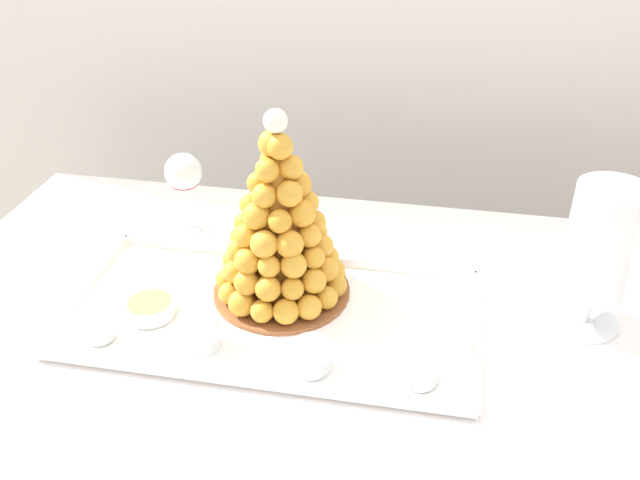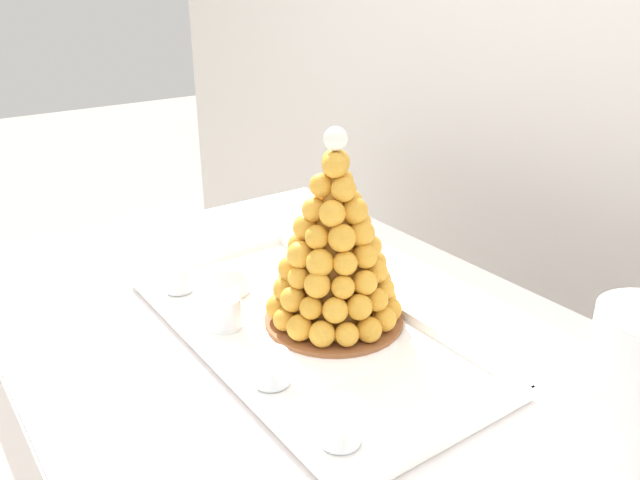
# 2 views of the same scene
# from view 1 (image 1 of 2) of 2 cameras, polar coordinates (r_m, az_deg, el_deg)

# --- Properties ---
(buffet_table) EXTENTS (1.62, 0.89, 0.77)m
(buffet_table) POSITION_cam_1_polar(r_m,az_deg,el_deg) (1.20, 3.97, -11.40)
(buffet_table) COLOR brown
(buffet_table) RESTS_ON ground_plane
(serving_tray) EXTENTS (0.69, 0.35, 0.02)m
(serving_tray) POSITION_cam_1_polar(r_m,az_deg,el_deg) (1.15, -4.10, -6.42)
(serving_tray) COLOR white
(serving_tray) RESTS_ON buffet_table
(croquembouche) EXTENTS (0.24, 0.24, 0.34)m
(croquembouche) POSITION_cam_1_polar(r_m,az_deg,el_deg) (1.12, -3.46, 1.03)
(croquembouche) COLOR brown
(croquembouche) RESTS_ON serving_tray
(dessert_cup_left) EXTENTS (0.05, 0.05, 0.05)m
(dessert_cup_left) POSITION_cam_1_polar(r_m,az_deg,el_deg) (1.14, -18.30, -6.94)
(dessert_cup_left) COLOR silver
(dessert_cup_left) RESTS_ON serving_tray
(dessert_cup_mid_left) EXTENTS (0.06, 0.06, 0.06)m
(dessert_cup_mid_left) POSITION_cam_1_polar(r_m,az_deg,el_deg) (1.08, -10.01, -7.84)
(dessert_cup_mid_left) COLOR silver
(dessert_cup_mid_left) RESTS_ON serving_tray
(dessert_cup_centre) EXTENTS (0.05, 0.05, 0.05)m
(dessert_cup_centre) POSITION_cam_1_polar(r_m,az_deg,el_deg) (1.02, -0.68, -9.90)
(dessert_cup_centre) COLOR silver
(dessert_cup_centre) RESTS_ON serving_tray
(dessert_cup_mid_right) EXTENTS (0.05, 0.05, 0.06)m
(dessert_cup_mid_right) POSITION_cam_1_polar(r_m,az_deg,el_deg) (1.01, 8.51, -10.56)
(dessert_cup_mid_right) COLOR silver
(dessert_cup_mid_right) RESTS_ON serving_tray
(creme_brulee_ramekin) EXTENTS (0.08, 0.08, 0.03)m
(creme_brulee_ramekin) POSITION_cam_1_polar(r_m,az_deg,el_deg) (1.17, -14.21, -5.57)
(creme_brulee_ramekin) COLOR white
(creme_brulee_ramekin) RESTS_ON serving_tray
(macaron_goblet) EXTENTS (0.12, 0.12, 0.25)m
(macaron_goblet) POSITION_cam_1_polar(r_m,az_deg,el_deg) (1.14, 22.81, -0.38)
(macaron_goblet) COLOR white
(macaron_goblet) RESTS_ON buffet_table
(wine_glass) EXTENTS (0.07, 0.07, 0.16)m
(wine_glass) POSITION_cam_1_polar(r_m,az_deg,el_deg) (1.37, -11.51, 5.46)
(wine_glass) COLOR silver
(wine_glass) RESTS_ON buffet_table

